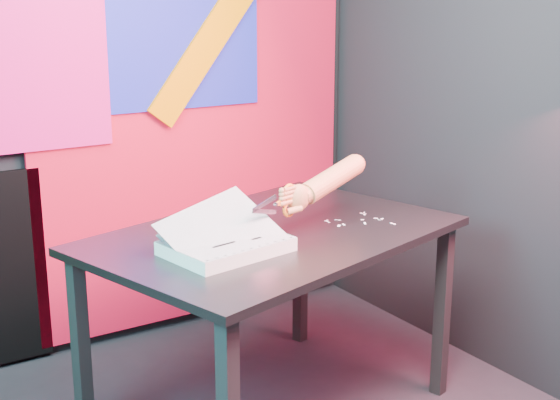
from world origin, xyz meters
TOP-DOWN VIEW (x-y plane):
  - room at (0.00, 0.00)m, footprint 3.01×3.01m
  - backdrop at (0.06, 1.46)m, footprint 2.88×0.05m
  - work_table at (0.46, 0.50)m, footprint 1.49×1.18m
  - printout_stack at (0.20, 0.38)m, footprint 0.44×0.34m
  - scissors at (0.47, 0.41)m, footprint 0.21×0.06m
  - hand_forearm at (0.69, 0.47)m, footprint 0.45×0.16m
  - paper_clippings at (0.82, 0.43)m, footprint 0.21×0.20m

SIDE VIEW (x-z plane):
  - work_table at x=0.46m, z-range 0.29..1.04m
  - paper_clippings at x=0.82m, z-range 0.75..0.75m
  - printout_stack at x=0.20m, z-range 0.67..0.88m
  - scissors at x=0.47m, z-range 0.82..0.94m
  - hand_forearm at x=0.69m, z-range 0.83..0.99m
  - backdrop at x=0.06m, z-range -0.08..2.00m
  - room at x=0.00m, z-range 0.00..2.71m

